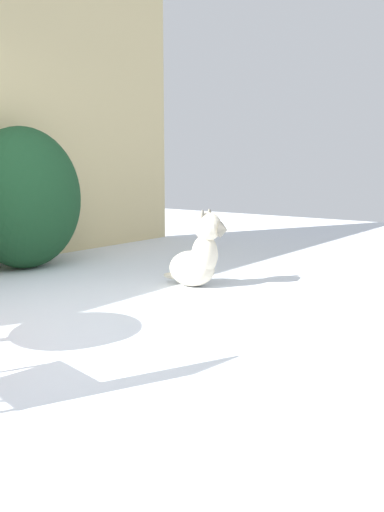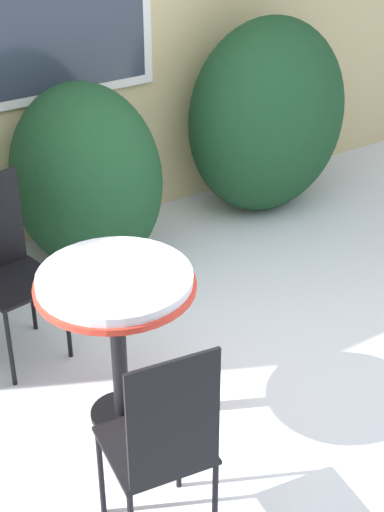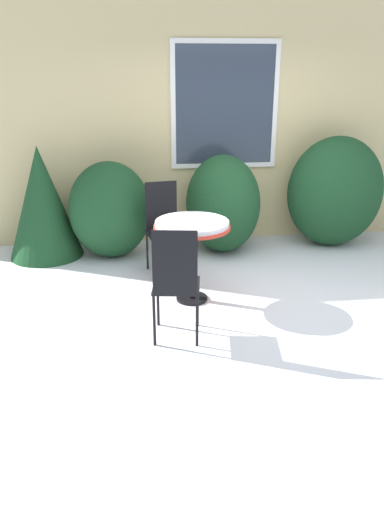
% 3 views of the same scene
% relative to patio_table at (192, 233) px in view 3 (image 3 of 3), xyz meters
% --- Properties ---
extents(ground_plane, '(16.00, 16.00, 0.00)m').
position_rel_patio_table_xyz_m(ground_plane, '(0.63, -0.27, -0.70)').
color(ground_plane, silver).
extents(house_wall, '(8.00, 0.10, 3.37)m').
position_rel_patio_table_xyz_m(house_wall, '(0.63, 1.93, 0.99)').
color(house_wall, '#D1BC84').
rests_on(house_wall, ground_plane).
extents(shrub_left, '(0.97, 0.78, 1.17)m').
position_rel_patio_table_xyz_m(shrub_left, '(-0.83, 1.35, -0.12)').
color(shrub_left, '#194223').
rests_on(shrub_left, ground_plane).
extents(shrub_middle, '(0.91, 1.08, 1.20)m').
position_rel_patio_table_xyz_m(shrub_middle, '(0.55, 1.43, -0.10)').
color(shrub_middle, '#194223').
rests_on(shrub_middle, ground_plane).
extents(shrub_right, '(1.23, 0.84, 1.40)m').
position_rel_patio_table_xyz_m(shrub_right, '(2.01, 1.46, -0.00)').
color(shrub_right, '#194223').
rests_on(shrub_right, ground_plane).
extents(evergreen_bush, '(0.88, 0.88, 1.34)m').
position_rel_patio_table_xyz_m(evergreen_bush, '(-1.63, 1.47, -0.03)').
color(evergreen_bush, '#194223').
rests_on(evergreen_bush, ground_plane).
extents(patio_table, '(0.73, 0.73, 0.82)m').
position_rel_patio_table_xyz_m(patio_table, '(0.00, 0.00, 0.00)').
color(patio_table, black).
rests_on(patio_table, ground_plane).
extents(patio_chair_near_table, '(0.44, 0.44, 1.01)m').
position_rel_patio_table_xyz_m(patio_chair_near_table, '(-0.22, 0.80, -0.15)').
color(patio_chair_near_table, black).
rests_on(patio_chair_near_table, ground_plane).
extents(patio_chair_far_side, '(0.44, 0.44, 1.01)m').
position_rel_patio_table_xyz_m(patio_chair_far_side, '(-0.22, -0.77, -0.15)').
color(patio_chair_far_side, black).
rests_on(patio_chair_far_side, ground_plane).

